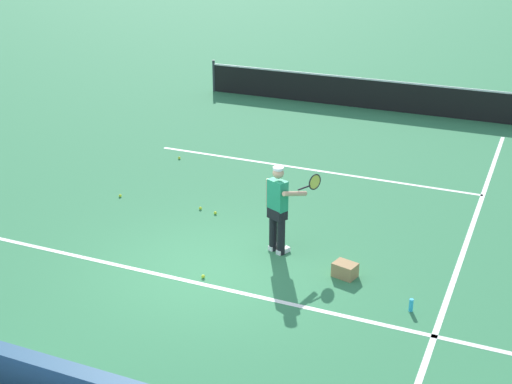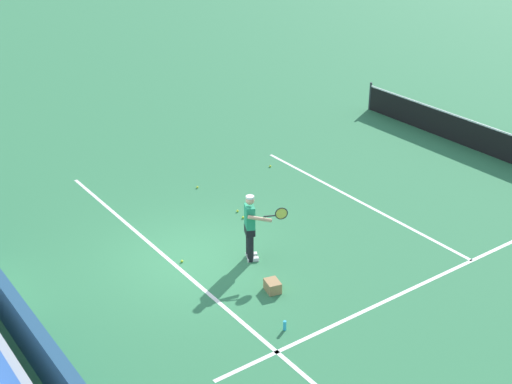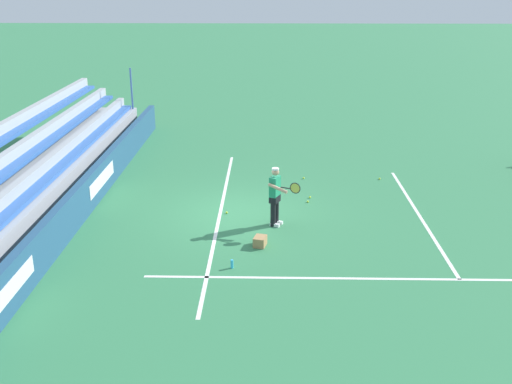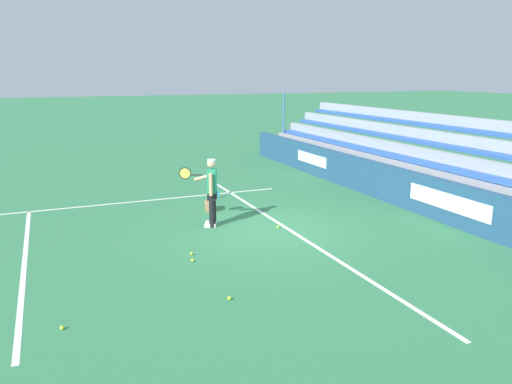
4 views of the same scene
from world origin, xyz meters
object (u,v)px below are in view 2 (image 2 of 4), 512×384
at_px(tennis_player, 251,227).
at_px(water_bottle, 285,326).
at_px(tennis_ball_by_box, 197,187).
at_px(ball_box_cardboard, 273,286).
at_px(tennis_ball_stray_back, 270,166).
at_px(tennis_ball_near_player, 182,261).
at_px(tennis_net, 488,140).
at_px(tennis_ball_far_right, 238,211).
at_px(tennis_ball_on_baseline, 243,217).

distance_m(tennis_player, water_bottle, 3.06).
bearing_deg(tennis_ball_by_box, ball_box_cardboard, -14.50).
xyz_separation_m(tennis_ball_stray_back, tennis_ball_near_player, (3.35, -5.19, 0.00)).
relative_size(ball_box_cardboard, tennis_net, 0.04).
height_order(tennis_player, water_bottle, tennis_player).
bearing_deg(tennis_ball_far_right, tennis_ball_on_baseline, -12.77).
xyz_separation_m(tennis_ball_far_right, tennis_ball_on_baseline, (0.40, -0.09, 0.00)).
distance_m(tennis_player, tennis_ball_by_box, 4.43).
xyz_separation_m(tennis_ball_on_baseline, water_bottle, (4.60, -2.14, 0.08)).
bearing_deg(ball_box_cardboard, tennis_ball_near_player, -155.37).
bearing_deg(tennis_ball_by_box, tennis_ball_far_right, 2.85).
bearing_deg(ball_box_cardboard, tennis_ball_far_right, 157.06).
distance_m(tennis_player, ball_box_cardboard, 1.68).
distance_m(tennis_ball_far_right, tennis_ball_near_player, 2.96).
distance_m(tennis_ball_on_baseline, water_bottle, 5.07).
height_order(tennis_ball_stray_back, tennis_net, tennis_net).
bearing_deg(tennis_ball_on_baseline, tennis_ball_far_right, 167.23).
bearing_deg(tennis_net, tennis_ball_stray_back, -117.36).
height_order(tennis_player, tennis_ball_far_right, tennis_player).
bearing_deg(tennis_ball_on_baseline, tennis_ball_stray_back, 131.24).
bearing_deg(tennis_ball_stray_back, ball_box_cardboard, -36.36).
bearing_deg(tennis_player, tennis_ball_stray_back, 138.38).
height_order(tennis_player, tennis_ball_by_box, tennis_player).
bearing_deg(tennis_ball_by_box, tennis_net, 69.83).
distance_m(tennis_ball_near_player, tennis_ball_by_box, 4.20).
relative_size(tennis_ball_on_baseline, tennis_net, 0.01).
height_order(tennis_ball_stray_back, tennis_ball_near_player, same).
relative_size(ball_box_cardboard, tennis_ball_far_right, 6.06).
height_order(tennis_ball_near_player, tennis_ball_by_box, same).
bearing_deg(tennis_ball_by_box, water_bottle, -17.02).
bearing_deg(tennis_ball_stray_back, tennis_ball_far_right, -53.06).
bearing_deg(tennis_net, water_bottle, -72.12).
bearing_deg(tennis_ball_near_player, tennis_ball_far_right, 118.31).
xyz_separation_m(tennis_ball_near_player, water_bottle, (3.60, 0.38, 0.08)).
bearing_deg(tennis_ball_stray_back, tennis_ball_on_baseline, -48.76).
xyz_separation_m(tennis_ball_near_player, tennis_ball_by_box, (-3.37, 2.51, 0.00)).
height_order(tennis_player, ball_box_cardboard, tennis_player).
distance_m(tennis_ball_far_right, tennis_ball_by_box, 1.97).
relative_size(ball_box_cardboard, tennis_ball_by_box, 6.06).
xyz_separation_m(ball_box_cardboard, tennis_ball_near_player, (-2.28, -1.05, -0.10)).
bearing_deg(tennis_ball_on_baseline, tennis_ball_near_player, -68.29).
bearing_deg(tennis_ball_on_baseline, tennis_net, 83.88).
height_order(tennis_ball_near_player, tennis_net, tennis_net).
relative_size(tennis_player, water_bottle, 7.80).
bearing_deg(tennis_ball_far_right, tennis_ball_stray_back, 126.94).
distance_m(tennis_ball_on_baseline, tennis_ball_near_player, 2.71).
relative_size(tennis_ball_far_right, water_bottle, 0.30).
bearing_deg(tennis_ball_near_player, tennis_player, 60.00).
relative_size(tennis_ball_far_right, tennis_ball_on_baseline, 1.00).
height_order(tennis_ball_on_baseline, tennis_ball_stray_back, same).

